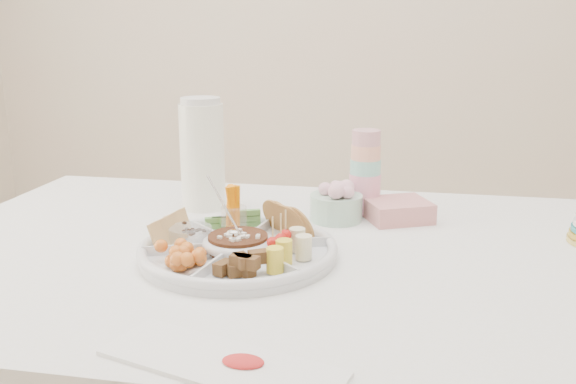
# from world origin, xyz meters

# --- Properties ---
(party_tray) EXTENTS (0.49, 0.49, 0.04)m
(party_tray) POSITION_xyz_m (-0.06, -0.06, 0.78)
(party_tray) COLOR silver
(party_tray) RESTS_ON dining_table
(bean_dip) EXTENTS (0.15, 0.15, 0.04)m
(bean_dip) POSITION_xyz_m (-0.06, -0.06, 0.79)
(bean_dip) COLOR black
(bean_dip) RESTS_ON party_tray
(tortillas) EXTENTS (0.14, 0.14, 0.06)m
(tortillas) POSITION_xyz_m (0.02, 0.04, 0.80)
(tortillas) COLOR #B6733D
(tortillas) RESTS_ON party_tray
(carrot_cucumber) EXTENTS (0.14, 0.14, 0.10)m
(carrot_cucumber) POSITION_xyz_m (-0.11, 0.06, 0.82)
(carrot_cucumber) COLOR #FF8100
(carrot_cucumber) RESTS_ON party_tray
(pita_raisins) EXTENTS (0.15, 0.15, 0.06)m
(pita_raisins) POSITION_xyz_m (-0.19, -0.04, 0.80)
(pita_raisins) COLOR tan
(pita_raisins) RESTS_ON party_tray
(cherries) EXTENTS (0.14, 0.14, 0.04)m
(cherries) POSITION_xyz_m (-0.15, -0.16, 0.79)
(cherries) COLOR #FF8640
(cherries) RESTS_ON party_tray
(granola_chunks) EXTENTS (0.13, 0.13, 0.04)m
(granola_chunks) POSITION_xyz_m (-0.02, -0.18, 0.79)
(granola_chunks) COLOR #3F2A10
(granola_chunks) RESTS_ON party_tray
(banana_tomato) EXTENTS (0.13, 0.13, 0.08)m
(banana_tomato) POSITION_xyz_m (0.07, -0.09, 0.82)
(banana_tomato) COLOR #D2D05C
(banana_tomato) RESTS_ON party_tray
(cup_stack) EXTENTS (0.09, 0.09, 0.21)m
(cup_stack) POSITION_xyz_m (0.16, 0.29, 0.86)
(cup_stack) COLOR beige
(cup_stack) RESTS_ON dining_table
(thermos) EXTENTS (0.13, 0.13, 0.28)m
(thermos) POSITION_xyz_m (-0.24, 0.26, 0.90)
(thermos) COLOR white
(thermos) RESTS_ON dining_table
(flower_bowl) EXTENTS (0.15, 0.15, 0.09)m
(flower_bowl) POSITION_xyz_m (0.10, 0.22, 0.80)
(flower_bowl) COLOR #89BFA1
(flower_bowl) RESTS_ON dining_table
(napkin_stack) EXTENTS (0.18, 0.17, 0.05)m
(napkin_stack) POSITION_xyz_m (0.24, 0.24, 0.78)
(napkin_stack) COLOR #D78988
(napkin_stack) RESTS_ON dining_table
(placemat) EXTENTS (0.35, 0.20, 0.01)m
(placemat) POSITION_xyz_m (0.02, -0.45, 0.76)
(placemat) COLOR silver
(placemat) RESTS_ON dining_table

